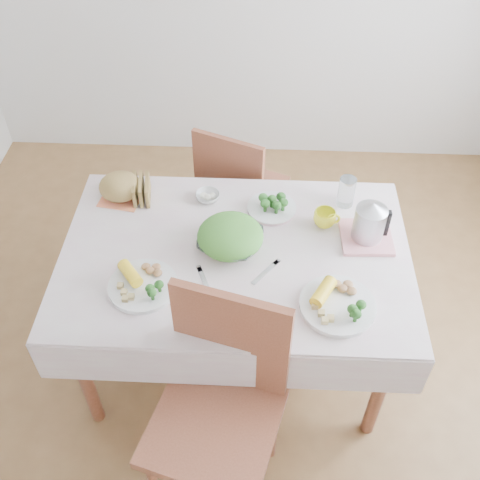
{
  "coord_description": "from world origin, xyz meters",
  "views": [
    {
      "loc": [
        0.1,
        -1.65,
        2.51
      ],
      "look_at": [
        0.02,
        0.02,
        0.82
      ],
      "focal_mm": 42.0,
      "sensor_mm": 36.0,
      "label": 1
    }
  ],
  "objects_px": {
    "chair_far": "(243,187)",
    "yellow_mug": "(325,218)",
    "dinner_plate_right": "(337,306)",
    "dining_table": "(236,308)",
    "dinner_plate_left": "(143,286)",
    "salad_bowl": "(230,241)",
    "electric_kettle": "(370,218)",
    "chair_near": "(214,431)"
  },
  "relations": [
    {
      "from": "chair_near",
      "to": "yellow_mug",
      "type": "xyz_separation_m",
      "value": [
        0.44,
        0.86,
        0.34
      ]
    },
    {
      "from": "dinner_plate_left",
      "to": "dining_table",
      "type": "bearing_deg",
      "value": 30.64
    },
    {
      "from": "salad_bowl",
      "to": "yellow_mug",
      "type": "xyz_separation_m",
      "value": [
        0.41,
        0.16,
        0.01
      ]
    },
    {
      "from": "dinner_plate_left",
      "to": "yellow_mug",
      "type": "xyz_separation_m",
      "value": [
        0.75,
        0.4,
        0.03
      ]
    },
    {
      "from": "chair_far",
      "to": "dinner_plate_left",
      "type": "distance_m",
      "value": 1.11
    },
    {
      "from": "chair_far",
      "to": "dinner_plate_right",
      "type": "distance_m",
      "value": 1.19
    },
    {
      "from": "dining_table",
      "to": "chair_far",
      "type": "bearing_deg",
      "value": 89.82
    },
    {
      "from": "dinner_plate_left",
      "to": "yellow_mug",
      "type": "relative_size",
      "value": 2.77
    },
    {
      "from": "dinner_plate_left",
      "to": "electric_kettle",
      "type": "xyz_separation_m",
      "value": [
        0.93,
        0.33,
        0.11
      ]
    },
    {
      "from": "electric_kettle",
      "to": "dinner_plate_left",
      "type": "bearing_deg",
      "value": -147.68
    },
    {
      "from": "chair_far",
      "to": "salad_bowl",
      "type": "distance_m",
      "value": 0.83
    },
    {
      "from": "yellow_mug",
      "to": "salad_bowl",
      "type": "bearing_deg",
      "value": -159.32
    },
    {
      "from": "dinner_plate_left",
      "to": "dinner_plate_right",
      "type": "relative_size",
      "value": 0.93
    },
    {
      "from": "chair_near",
      "to": "yellow_mug",
      "type": "distance_m",
      "value": 1.02
    },
    {
      "from": "chair_far",
      "to": "yellow_mug",
      "type": "relative_size",
      "value": 8.97
    },
    {
      "from": "salad_bowl",
      "to": "dinner_plate_right",
      "type": "bearing_deg",
      "value": -35.59
    },
    {
      "from": "salad_bowl",
      "to": "electric_kettle",
      "type": "relative_size",
      "value": 1.4
    },
    {
      "from": "dining_table",
      "to": "dinner_plate_right",
      "type": "xyz_separation_m",
      "value": [
        0.42,
        -0.28,
        0.4
      ]
    },
    {
      "from": "salad_bowl",
      "to": "chair_far",
      "type": "bearing_deg",
      "value": 88.15
    },
    {
      "from": "yellow_mug",
      "to": "dinner_plate_left",
      "type": "bearing_deg",
      "value": -151.67
    },
    {
      "from": "chair_near",
      "to": "yellow_mug",
      "type": "bearing_deg",
      "value": 78.54
    },
    {
      "from": "dinner_plate_right",
      "to": "yellow_mug",
      "type": "bearing_deg",
      "value": 93.11
    },
    {
      "from": "dinner_plate_right",
      "to": "yellow_mug",
      "type": "relative_size",
      "value": 2.96
    },
    {
      "from": "chair_near",
      "to": "dinner_plate_right",
      "type": "xyz_separation_m",
      "value": [
        0.46,
        0.39,
        0.31
      ]
    },
    {
      "from": "chair_far",
      "to": "yellow_mug",
      "type": "xyz_separation_m",
      "value": [
        0.39,
        -0.6,
        0.34
      ]
    },
    {
      "from": "dining_table",
      "to": "dinner_plate_right",
      "type": "distance_m",
      "value": 0.64
    },
    {
      "from": "dining_table",
      "to": "salad_bowl",
      "type": "bearing_deg",
      "value": 121.72
    },
    {
      "from": "chair_near",
      "to": "yellow_mug",
      "type": "relative_size",
      "value": 10.2
    },
    {
      "from": "dining_table",
      "to": "electric_kettle",
      "type": "bearing_deg",
      "value": 11.21
    },
    {
      "from": "yellow_mug",
      "to": "electric_kettle",
      "type": "height_order",
      "value": "electric_kettle"
    },
    {
      "from": "dining_table",
      "to": "chair_far",
      "type": "xyz_separation_m",
      "value": [
        0.0,
        0.79,
        0.09
      ]
    },
    {
      "from": "chair_near",
      "to": "electric_kettle",
      "type": "bearing_deg",
      "value": 67.17
    },
    {
      "from": "chair_far",
      "to": "dinner_plate_left",
      "type": "relative_size",
      "value": 3.24
    },
    {
      "from": "salad_bowl",
      "to": "yellow_mug",
      "type": "relative_size",
      "value": 2.63
    },
    {
      "from": "salad_bowl",
      "to": "dinner_plate_left",
      "type": "xyz_separation_m",
      "value": [
        -0.34,
        -0.25,
        -0.02
      ]
    },
    {
      "from": "salad_bowl",
      "to": "dinner_plate_left",
      "type": "distance_m",
      "value": 0.42
    },
    {
      "from": "salad_bowl",
      "to": "dining_table",
      "type": "bearing_deg",
      "value": -58.28
    },
    {
      "from": "salad_bowl",
      "to": "dinner_plate_right",
      "type": "relative_size",
      "value": 0.89
    },
    {
      "from": "dining_table",
      "to": "salad_bowl",
      "type": "xyz_separation_m",
      "value": [
        -0.02,
        0.04,
        0.42
      ]
    },
    {
      "from": "electric_kettle",
      "to": "chair_far",
      "type": "bearing_deg",
      "value": 142.79
    },
    {
      "from": "dining_table",
      "to": "electric_kettle",
      "type": "distance_m",
      "value": 0.77
    },
    {
      "from": "dining_table",
      "to": "chair_near",
      "type": "height_order",
      "value": "chair_near"
    }
  ]
}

